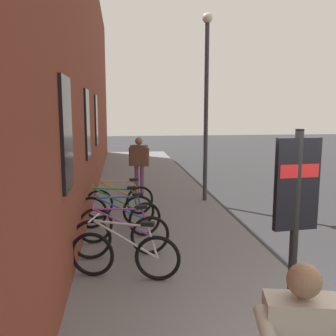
% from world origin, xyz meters
% --- Properties ---
extents(ground, '(60.00, 60.00, 0.00)m').
position_xyz_m(ground, '(6.00, -1.00, 0.00)').
color(ground, '#2D2D30').
extents(sidewalk_pavement, '(24.00, 3.50, 0.12)m').
position_xyz_m(sidewalk_pavement, '(8.00, 1.75, 0.06)').
color(sidewalk_pavement, slate).
rests_on(sidewalk_pavement, ground).
extents(station_facade, '(22.00, 0.65, 7.52)m').
position_xyz_m(station_facade, '(8.99, 3.80, 3.76)').
color(station_facade, brown).
rests_on(station_facade, ground).
extents(bicycle_mid_rack, '(0.63, 1.72, 0.97)m').
position_xyz_m(bicycle_mid_rack, '(2.17, 2.69, 0.51)').
color(bicycle_mid_rack, black).
rests_on(bicycle_mid_rack, sidewalk_pavement).
extents(bicycle_by_door, '(0.48, 1.77, 0.97)m').
position_xyz_m(bicycle_by_door, '(3.06, 2.74, 0.51)').
color(bicycle_by_door, black).
rests_on(bicycle_by_door, sidewalk_pavement).
extents(bicycle_leaning_wall, '(0.67, 1.71, 0.97)m').
position_xyz_m(bicycle_leaning_wall, '(3.97, 2.74, 0.51)').
color(bicycle_leaning_wall, black).
rests_on(bicycle_leaning_wall, sidewalk_pavement).
extents(bicycle_beside_lamp, '(0.48, 1.77, 0.97)m').
position_xyz_m(bicycle_beside_lamp, '(4.78, 2.86, 0.51)').
color(bicycle_beside_lamp, black).
rests_on(bicycle_beside_lamp, sidewalk_pavement).
extents(bicycle_nearest_sign, '(0.64, 1.72, 0.97)m').
position_xyz_m(bicycle_nearest_sign, '(5.64, 2.76, 0.51)').
color(bicycle_nearest_sign, black).
rests_on(bicycle_nearest_sign, sidewalk_pavement).
extents(transit_info_sign, '(0.13, 0.55, 2.40)m').
position_xyz_m(transit_info_sign, '(0.67, 0.68, 1.72)').
color(transit_info_sign, black).
rests_on(transit_info_sign, sidewalk_pavement).
extents(pedestrian_near_bus, '(0.41, 0.63, 1.77)m').
position_xyz_m(pedestrian_near_bus, '(8.26, 2.14, 1.20)').
color(pedestrian_near_bus, '#723F72').
rests_on(pedestrian_near_bus, sidewalk_pavement).
extents(street_lamp, '(0.28, 0.28, 5.22)m').
position_xyz_m(street_lamp, '(7.03, 0.30, 3.21)').
color(street_lamp, '#333338').
rests_on(street_lamp, sidewalk_pavement).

